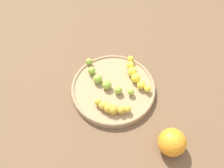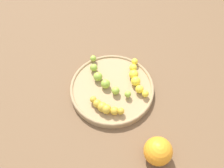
{
  "view_description": "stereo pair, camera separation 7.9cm",
  "coord_description": "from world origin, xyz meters",
  "px_view_note": "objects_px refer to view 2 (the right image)",
  "views": [
    {
      "loc": [
        0.0,
        -0.44,
        0.69
      ],
      "look_at": [
        0.0,
        0.0,
        0.04
      ],
      "focal_mm": 41.47,
      "sensor_mm": 36.0,
      "label": 1
    },
    {
      "loc": [
        0.08,
        -0.44,
        0.69
      ],
      "look_at": [
        0.0,
        0.0,
        0.04
      ],
      "focal_mm": 41.47,
      "sensor_mm": 36.0,
      "label": 2
    }
  ],
  "objects_px": {
    "banana_yellow": "(136,78)",
    "orange_fruit": "(158,151)",
    "banana_green": "(104,79)",
    "banana_spotted": "(106,107)",
    "fruit_bowl": "(112,89)"
  },
  "relations": [
    {
      "from": "banana_green",
      "to": "banana_yellow",
      "type": "distance_m",
      "value": 0.1
    },
    {
      "from": "fruit_bowl",
      "to": "banana_yellow",
      "type": "relative_size",
      "value": 1.9
    },
    {
      "from": "fruit_bowl",
      "to": "banana_spotted",
      "type": "height_order",
      "value": "banana_spotted"
    },
    {
      "from": "fruit_bowl",
      "to": "banana_yellow",
      "type": "distance_m",
      "value": 0.08
    },
    {
      "from": "fruit_bowl",
      "to": "banana_green",
      "type": "height_order",
      "value": "banana_green"
    },
    {
      "from": "banana_yellow",
      "to": "banana_spotted",
      "type": "bearing_deg",
      "value": 36.88
    },
    {
      "from": "fruit_bowl",
      "to": "banana_spotted",
      "type": "bearing_deg",
      "value": -92.46
    },
    {
      "from": "banana_green",
      "to": "fruit_bowl",
      "type": "bearing_deg",
      "value": 101.41
    },
    {
      "from": "banana_green",
      "to": "banana_spotted",
      "type": "relative_size",
      "value": 1.43
    },
    {
      "from": "fruit_bowl",
      "to": "banana_green",
      "type": "distance_m",
      "value": 0.04
    },
    {
      "from": "fruit_bowl",
      "to": "orange_fruit",
      "type": "height_order",
      "value": "orange_fruit"
    },
    {
      "from": "banana_yellow",
      "to": "orange_fruit",
      "type": "relative_size",
      "value": 1.81
    },
    {
      "from": "banana_green",
      "to": "banana_spotted",
      "type": "distance_m",
      "value": 0.1
    },
    {
      "from": "fruit_bowl",
      "to": "orange_fruit",
      "type": "distance_m",
      "value": 0.24
    },
    {
      "from": "fruit_bowl",
      "to": "banana_yellow",
      "type": "height_order",
      "value": "banana_yellow"
    }
  ]
}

